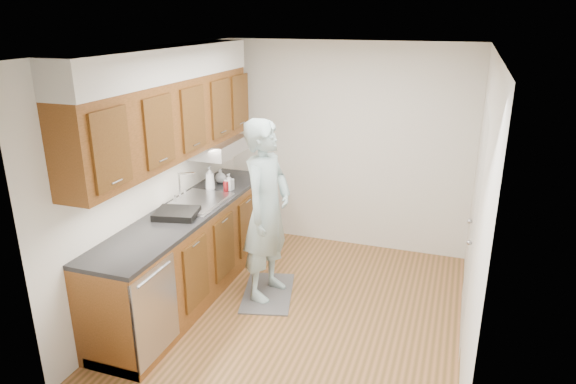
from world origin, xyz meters
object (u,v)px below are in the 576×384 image
object	(u,v)px
soap_bottle_a	(210,178)
soap_bottle_c	(221,176)
person	(267,199)
soda_can	(226,186)
soap_bottle_b	(229,182)
steel_can	(229,182)
dish_rack	(177,213)

from	to	relation	value
soap_bottle_a	soap_bottle_c	world-z (taller)	soap_bottle_a
person	soda_can	world-z (taller)	person
soap_bottle_b	soda_can	distance (m)	0.06
person	steel_can	size ratio (longest dim) A/B	19.59
soap_bottle_a	person	bearing A→B (deg)	-24.42
person	soda_can	xyz separation A→B (m)	(-0.63, 0.40, -0.06)
person	soap_bottle_b	distance (m)	0.76
soap_bottle_a	dish_rack	bearing A→B (deg)	-86.29
soap_bottle_b	soda_can	xyz separation A→B (m)	(-0.02, -0.05, -0.04)
person	dish_rack	distance (m)	0.88
soap_bottle_b	steel_can	bearing A→B (deg)	119.22
steel_can	dish_rack	distance (m)	0.99
soap_bottle_c	soda_can	world-z (taller)	soap_bottle_c
soda_can	dish_rack	world-z (taller)	soda_can
soap_bottle_a	soap_bottle_c	xyz separation A→B (m)	(-0.02, 0.29, -0.06)
person	dish_rack	size ratio (longest dim) A/B	5.30
soap_bottle_c	dish_rack	xyz separation A→B (m)	(0.07, -1.09, -0.05)
soap_bottle_b	dish_rack	world-z (taller)	soap_bottle_b
soap_bottle_b	steel_can	xyz separation A→B (m)	(-0.06, 0.10, -0.04)
soap_bottle_b	soap_bottle_c	size ratio (longest dim) A/B	1.15
soap_bottle_a	soda_can	world-z (taller)	soap_bottle_a
soda_can	dish_rack	bearing A→B (deg)	-98.37
steel_can	soda_can	bearing A→B (deg)	-75.00
soap_bottle_c	soda_can	size ratio (longest dim) A/B	1.47
soda_can	steel_can	xyz separation A→B (m)	(-0.04, 0.15, -0.00)
steel_can	person	bearing A→B (deg)	-39.07
person	soap_bottle_b	xyz separation A→B (m)	(-0.62, 0.44, -0.03)
soda_can	steel_can	bearing A→B (deg)	105.00
soap_bottle_c	steel_can	size ratio (longest dim) A/B	1.51
steel_can	dish_rack	size ratio (longest dim) A/B	0.27
soap_bottle_c	soda_can	bearing A→B (deg)	-53.43
dish_rack	person	bearing A→B (deg)	18.06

